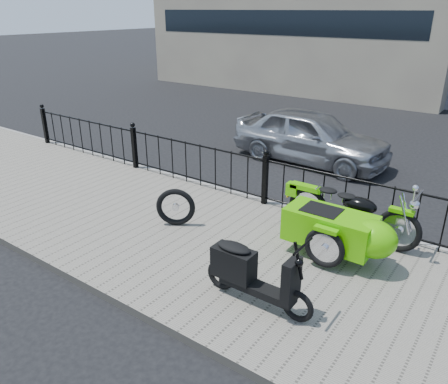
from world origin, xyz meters
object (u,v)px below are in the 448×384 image
Objects in this scene: motorcycle_sidecar at (345,227)px; scooter at (250,273)px; sedan_car at (311,136)px; spare_tire at (176,207)px.

motorcycle_sidecar is 1.48× the size of scooter.
scooter is at bearing -159.15° from sedan_car.
motorcycle_sidecar is at bearing 14.63° from spare_tire.
scooter is 2.29× the size of spare_tire.
spare_tire is at bearing -165.37° from motorcycle_sidecar.
motorcycle_sidecar is 2.80m from spare_tire.
sedan_car is (0.24, 4.75, 0.21)m from spare_tire.
motorcycle_sidecar is 1.83m from scooter.
spare_tire is 0.17× the size of sedan_car.
motorcycle_sidecar is 4.74m from sedan_car.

